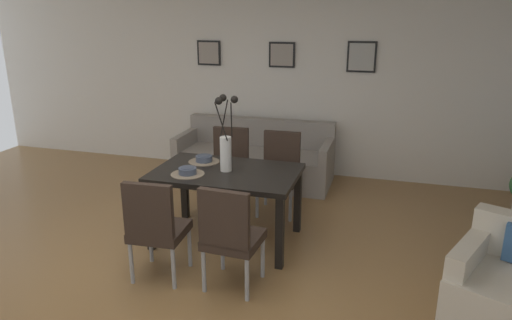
{
  "coord_description": "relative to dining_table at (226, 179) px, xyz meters",
  "views": [
    {
      "loc": [
        1.67,
        -3.22,
        2.23
      ],
      "look_at": [
        0.43,
        1.0,
        0.84
      ],
      "focal_mm": 33.38,
      "sensor_mm": 36.0,
      "label": 1
    }
  ],
  "objects": [
    {
      "name": "ground_plane",
      "position": [
        -0.16,
        -0.9,
        -0.65
      ],
      "size": [
        9.0,
        9.0,
        0.0
      ],
      "primitive_type": "plane",
      "color": "olive"
    },
    {
      "name": "dining_chair_near_right",
      "position": [
        -0.29,
        0.89,
        -0.14
      ],
      "size": [
        0.47,
        0.47,
        0.92
      ],
      "color": "#33261E",
      "rests_on": "ground"
    },
    {
      "name": "framed_picture_center",
      "position": [
        -0.0,
        2.28,
        1.01
      ],
      "size": [
        0.36,
        0.03,
        0.34
      ],
      "color": "black"
    },
    {
      "name": "framed_picture_right",
      "position": [
        1.06,
        2.28,
        1.01
      ],
      "size": [
        0.37,
        0.03,
        0.4
      ],
      "color": "black"
    },
    {
      "name": "dining_chair_near_left",
      "position": [
        -0.32,
        -0.87,
        -0.14
      ],
      "size": [
        0.47,
        0.47,
        0.92
      ],
      "color": "#33261E",
      "rests_on": "ground"
    },
    {
      "name": "back_wall_panel",
      "position": [
        -0.16,
        2.35,
        0.65
      ],
      "size": [
        9.0,
        0.1,
        2.6
      ],
      "primitive_type": "cube",
      "color": "white",
      "rests_on": "ground"
    },
    {
      "name": "dining_chair_far_right",
      "position": [
        0.33,
        0.87,
        -0.14
      ],
      "size": [
        0.44,
        0.44,
        0.92
      ],
      "color": "#33261E",
      "rests_on": "ground"
    },
    {
      "name": "framed_picture_left",
      "position": [
        -1.06,
        2.28,
        1.01
      ],
      "size": [
        0.34,
        0.03,
        0.34
      ],
      "color": "black"
    },
    {
      "name": "dining_chair_far_left",
      "position": [
        0.33,
        -0.84,
        -0.14
      ],
      "size": [
        0.47,
        0.47,
        0.92
      ],
      "color": "#33261E",
      "rests_on": "ground"
    },
    {
      "name": "bowl_near_left",
      "position": [
        -0.32,
        -0.2,
        0.13
      ],
      "size": [
        0.17,
        0.17,
        0.07
      ],
      "color": "#475166",
      "rests_on": "dining_table"
    },
    {
      "name": "dining_table",
      "position": [
        0.0,
        0.0,
        0.0
      ],
      "size": [
        1.4,
        0.91,
        0.74
      ],
      "color": "black",
      "rests_on": "ground"
    },
    {
      "name": "centerpiece_vase",
      "position": [
        0.0,
        0.0,
        0.37
      ],
      "size": [
        0.21,
        0.23,
        0.73
      ],
      "color": "white",
      "rests_on": "dining_table"
    },
    {
      "name": "placemat_near_right",
      "position": [
        -0.32,
        0.2,
        0.09
      ],
      "size": [
        0.32,
        0.32,
        0.01
      ],
      "primitive_type": "cylinder",
      "color": "#7F705B",
      "rests_on": "dining_table"
    },
    {
      "name": "bowl_near_right",
      "position": [
        -0.32,
        0.2,
        0.13
      ],
      "size": [
        0.17,
        0.17,
        0.07
      ],
      "color": "#475166",
      "rests_on": "dining_table"
    },
    {
      "name": "sofa",
      "position": [
        -0.24,
        1.8,
        -0.37
      ],
      "size": [
        2.07,
        0.84,
        0.8
      ],
      "color": "gray",
      "rests_on": "ground"
    },
    {
      "name": "placemat_near_left",
      "position": [
        -0.32,
        -0.2,
        0.09
      ],
      "size": [
        0.32,
        0.32,
        0.01
      ],
      "primitive_type": "cylinder",
      "color": "#7F705B",
      "rests_on": "dining_table"
    }
  ]
}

